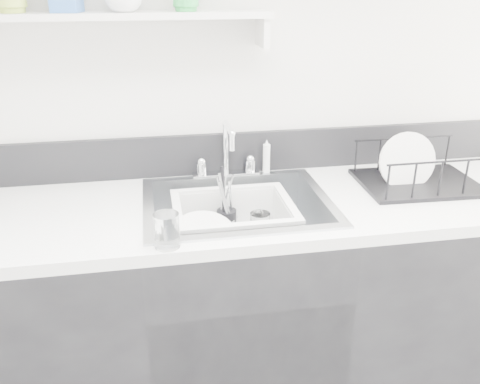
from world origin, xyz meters
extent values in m
cube|color=silver|center=(0.00, 1.49, 1.30)|extent=(3.50, 0.02, 2.60)
cube|color=black|center=(0.00, 1.19, 0.44)|extent=(3.20, 0.62, 0.88)
cube|color=white|center=(0.00, 1.19, 0.90)|extent=(3.20, 0.62, 0.04)
cube|color=black|center=(0.00, 1.49, 1.00)|extent=(3.20, 0.02, 0.16)
cube|color=silver|center=(0.00, 1.44, 0.93)|extent=(0.26, 0.06, 0.02)
cylinder|color=silver|center=(-0.10, 1.44, 0.96)|extent=(0.04, 0.04, 0.05)
cylinder|color=silver|center=(0.10, 1.44, 0.96)|extent=(0.04, 0.04, 0.05)
cylinder|color=silver|center=(0.00, 1.44, 1.03)|extent=(0.02, 0.02, 0.20)
cylinder|color=silver|center=(0.00, 1.37, 1.14)|extent=(0.02, 0.15, 0.02)
cylinder|color=white|center=(0.16, 1.44, 0.99)|extent=(0.03, 0.03, 0.14)
cube|color=silver|center=(-0.35, 1.42, 1.52)|extent=(1.00, 0.16, 0.02)
cube|color=silver|center=(0.13, 1.42, 1.46)|extent=(0.02, 0.14, 0.10)
cylinder|color=white|center=(-0.11, 1.14, 0.78)|extent=(0.25, 0.25, 0.01)
cylinder|color=white|center=(-0.11, 1.15, 0.79)|extent=(0.24, 0.24, 0.01)
cylinder|color=white|center=(-0.12, 1.14, 0.83)|extent=(0.27, 0.26, 0.10)
cylinder|color=black|center=(-0.03, 1.27, 0.81)|extent=(0.07, 0.07, 0.09)
cylinder|color=silver|center=(-0.04, 1.28, 0.89)|extent=(0.01, 0.05, 0.18)
cylinder|color=silver|center=(-0.01, 1.26, 0.88)|extent=(0.02, 0.04, 0.16)
cylinder|color=black|center=(-0.04, 1.27, 0.91)|extent=(0.01, 0.05, 0.20)
cylinder|color=white|center=(0.08, 1.19, 0.82)|extent=(0.09, 0.09, 0.10)
cylinder|color=white|center=(-0.25, 0.92, 0.97)|extent=(0.08, 0.08, 0.10)
imported|color=white|center=(0.10, 1.14, 0.79)|extent=(0.15, 0.15, 0.04)
camera|label=1|loc=(-0.27, -0.38, 1.64)|focal=38.00mm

